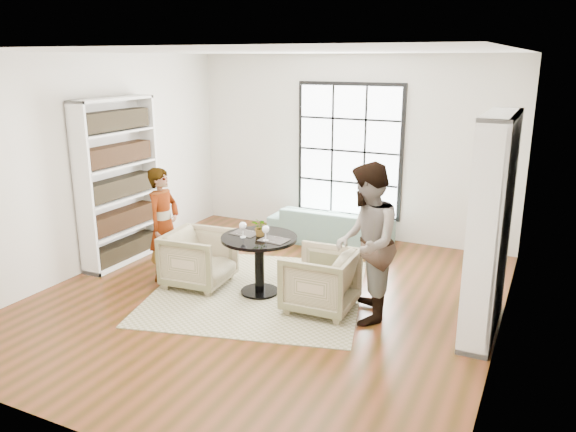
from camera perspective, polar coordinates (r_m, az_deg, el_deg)
The scene contains 16 objects.
ground at distance 7.18m, azimuth -2.24°, elevation -8.32°, with size 6.00×6.00×0.00m, color #612E17.
room_shell at distance 7.24m, azimuth -0.33°, elevation 2.40°, with size 6.00×6.01×6.00m.
rug at distance 7.38m, azimuth -3.05°, elevation -7.60°, with size 2.64×2.64×0.01m, color tan.
pedestal_table at distance 7.12m, azimuth -2.94°, elevation -3.73°, with size 0.96×0.96×0.77m.
sofa at distance 9.21m, azimuth 4.37°, elevation -0.95°, with size 1.97×0.77×0.58m, color slate.
armchair_left at distance 7.53m, azimuth -9.02°, elevation -4.29°, with size 0.79×0.82×0.74m, color tan.
armchair_right at distance 6.75m, azimuth 3.29°, elevation -6.57°, with size 0.79×0.81×0.74m, color tan.
person_left at distance 7.73m, azimuth -12.51°, elevation -0.84°, with size 0.56×0.37×1.54m, color gray.
person_right at distance 6.38m, azimuth 7.94°, elevation -2.77°, with size 0.89×0.70×1.84m, color gray.
placemat_left at distance 7.19m, azimuth -4.35°, elevation -1.75°, with size 0.34×0.26×0.01m, color #292523.
placemat_right at distance 6.91m, azimuth -1.41°, elevation -2.44°, with size 0.34×0.26×0.01m, color #292523.
cutlery_left at distance 7.19m, azimuth -4.35°, elevation -1.69°, with size 0.14×0.22×0.01m, color silver, non-canonical shape.
cutlery_right at distance 6.91m, azimuth -1.41°, elevation -2.39°, with size 0.14×0.22×0.01m, color silver, non-canonical shape.
wine_glass_left at distance 6.99m, azimuth -4.62°, elevation -1.05°, with size 0.09×0.09×0.20m.
wine_glass_right at distance 6.85m, azimuth -2.29°, elevation -1.41°, with size 0.09×0.09×0.20m.
flower_centerpiece at distance 7.05m, azimuth -2.78°, elevation -1.12°, with size 0.21×0.18×0.23m, color gray.
Camera 1 is at (3.10, -5.78, 2.93)m, focal length 35.00 mm.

